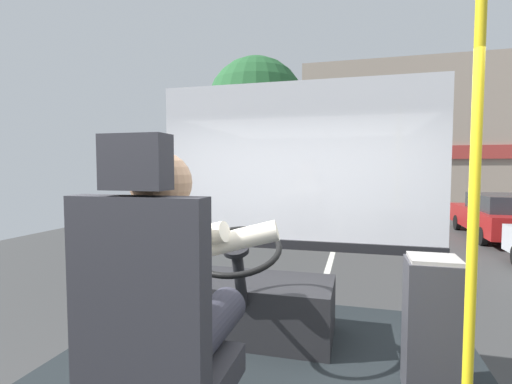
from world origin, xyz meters
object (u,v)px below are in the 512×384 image
steering_console (254,305)px  parked_car_red (502,216)px  fare_box (432,327)px  driver_seat (155,347)px  handrail_pole (473,221)px  bus_driver (173,286)px

steering_console → parked_car_red: 10.67m
fare_box → parked_car_red: bearing=70.1°
driver_seat → parked_car_red: bearing=66.7°
handrail_pole → steering_console: bearing=147.0°
parked_car_red → fare_box: bearing=-109.9°
steering_console → handrail_pole: 1.58m
driver_seat → bus_driver: driver_seat is taller
bus_driver → steering_console: 1.30m
handrail_pole → fare_box: bearing=104.1°
driver_seat → parked_car_red: 11.89m
handrail_pole → parked_car_red: handrail_pole is taller
bus_driver → parked_car_red: 11.78m
handrail_pole → parked_car_red: size_ratio=0.47×
driver_seat → steering_console: size_ratio=1.18×
steering_console → driver_seat: bearing=-90.0°
parked_car_red → driver_seat: bearing=-113.3°
driver_seat → parked_car_red: size_ratio=0.31×
fare_box → parked_car_red: fare_box is taller
bus_driver → parked_car_red: bearing=66.4°
steering_console → fare_box: bearing=-21.5°
parked_car_red → bus_driver: bearing=-113.6°
driver_seat → bus_driver: 0.23m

